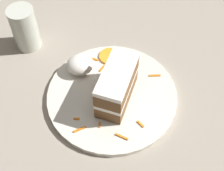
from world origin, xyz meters
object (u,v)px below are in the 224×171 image
(cream_dollop, at_px, (80,65))
(drinking_glass, at_px, (25,31))
(plate, at_px, (112,95))
(cake_slice, at_px, (117,85))
(orange_garnish, at_px, (110,56))

(cream_dollop, distance_m, drinking_glass, 0.17)
(plate, relative_size, cream_dollop, 4.57)
(drinking_glass, bearing_deg, cake_slice, 130.70)
(orange_garnish, bearing_deg, cream_dollop, 19.64)
(drinking_glass, bearing_deg, plate, 130.82)
(cake_slice, xyz_separation_m, drinking_glass, (0.18, -0.21, -0.01))
(cream_dollop, bearing_deg, cake_slice, 125.97)
(cake_slice, xyz_separation_m, orange_garnish, (-0.01, -0.12, -0.04))
(plate, height_order, cake_slice, cake_slice)
(drinking_glass, bearing_deg, orange_garnish, 153.78)
(cream_dollop, bearing_deg, orange_garnish, -160.36)
(cake_slice, distance_m, drinking_glass, 0.28)
(cake_slice, distance_m, orange_garnish, 0.13)
(cake_slice, relative_size, drinking_glass, 1.25)
(orange_garnish, bearing_deg, drinking_glass, -26.22)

